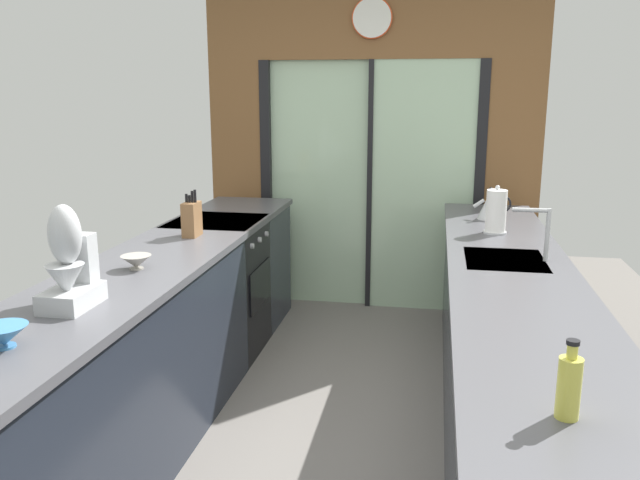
{
  "coord_description": "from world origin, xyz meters",
  "views": [
    {
      "loc": [
        0.52,
        -2.78,
        1.77
      ],
      "look_at": [
        -0.1,
        0.65,
        0.96
      ],
      "focal_mm": 36.2,
      "sensor_mm": 36.0,
      "label": 1
    }
  ],
  "objects": [
    {
      "name": "ground_plane",
      "position": [
        0.0,
        0.6,
        -0.01
      ],
      "size": [
        5.04,
        7.6,
        0.02
      ],
      "primitive_type": "cube",
      "color": "slate"
    },
    {
      "name": "back_wall_unit",
      "position": [
        0.0,
        2.4,
        1.53
      ],
      "size": [
        2.64,
        0.12,
        2.7
      ],
      "color": "brown",
      "rests_on": "ground_plane"
    },
    {
      "name": "left_counter_run",
      "position": [
        -0.91,
        0.13,
        0.47
      ],
      "size": [
        0.62,
        3.8,
        0.92
      ],
      "color": "#1E232D",
      "rests_on": "ground_plane"
    },
    {
      "name": "right_counter_run",
      "position": [
        0.91,
        0.3,
        0.46
      ],
      "size": [
        0.62,
        3.8,
        0.92
      ],
      "color": "#1E232D",
      "rests_on": "ground_plane"
    },
    {
      "name": "sink_faucet",
      "position": [
        1.06,
        0.55,
        1.1
      ],
      "size": [
        0.19,
        0.02,
        0.27
      ],
      "color": "#B7BABC",
      "rests_on": "right_counter_run"
    },
    {
      "name": "oven_range",
      "position": [
        -0.91,
        1.25,
        0.46
      ],
      "size": [
        0.6,
        0.6,
        0.92
      ],
      "color": "black",
      "rests_on": "ground_plane"
    },
    {
      "name": "mixing_bowl_near",
      "position": [
        -0.89,
        -0.96,
        0.96
      ],
      "size": [
        0.16,
        0.16,
        0.08
      ],
      "color": "teal",
      "rests_on": "left_counter_run"
    },
    {
      "name": "mixing_bowl_far",
      "position": [
        -0.89,
        0.03,
        0.96
      ],
      "size": [
        0.15,
        0.15,
        0.07
      ],
      "color": "gray",
      "rests_on": "left_counter_run"
    },
    {
      "name": "knife_block",
      "position": [
        -0.89,
        0.77,
        1.03
      ],
      "size": [
        0.08,
        0.14,
        0.28
      ],
      "color": "brown",
      "rests_on": "left_counter_run"
    },
    {
      "name": "stand_mixer",
      "position": [
        -0.89,
        -0.53,
        1.08
      ],
      "size": [
        0.17,
        0.27,
        0.42
      ],
      "color": "#B7BABC",
      "rests_on": "left_counter_run"
    },
    {
      "name": "kettle",
      "position": [
        0.89,
        1.63,
        1.02
      ],
      "size": [
        0.25,
        0.16,
        0.22
      ],
      "color": "#B7BABC",
      "rests_on": "right_counter_run"
    },
    {
      "name": "soap_bottle",
      "position": [
        0.89,
        -1.12,
        1.01
      ],
      "size": [
        0.06,
        0.06,
        0.22
      ],
      "color": "#D1CC4C",
      "rests_on": "right_counter_run"
    },
    {
      "name": "paper_towel_roll",
      "position": [
        0.89,
        1.18,
        1.05
      ],
      "size": [
        0.14,
        0.14,
        0.29
      ],
      "color": "#B7BABC",
      "rests_on": "right_counter_run"
    }
  ]
}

